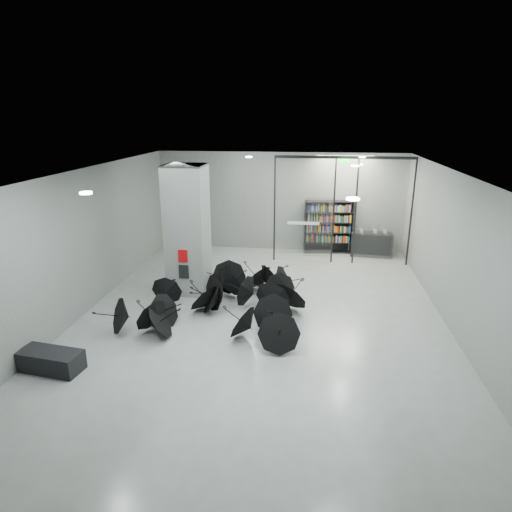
# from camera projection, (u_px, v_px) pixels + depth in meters

# --- Properties ---
(room) EXTENTS (14.00, 14.02, 4.01)m
(room) POSITION_uv_depth(u_px,v_px,m) (260.00, 220.00, 11.27)
(room) COLOR gray
(room) RESTS_ON ground
(column) EXTENTS (1.20, 1.20, 4.00)m
(column) POSITION_uv_depth(u_px,v_px,m) (188.00, 230.00, 13.72)
(column) COLOR slate
(column) RESTS_ON ground
(fire_cabinet) EXTENTS (0.28, 0.04, 0.38)m
(fire_cabinet) POSITION_uv_depth(u_px,v_px,m) (183.00, 256.00, 13.33)
(fire_cabinet) COLOR #A50A07
(fire_cabinet) RESTS_ON column
(info_panel) EXTENTS (0.30, 0.03, 0.42)m
(info_panel) POSITION_uv_depth(u_px,v_px,m) (184.00, 272.00, 13.48)
(info_panel) COLOR black
(info_panel) RESTS_ON column
(exit_sign) EXTENTS (0.30, 0.06, 0.15)m
(exit_sign) POSITION_uv_depth(u_px,v_px,m) (345.00, 162.00, 15.70)
(exit_sign) COLOR #0CE533
(exit_sign) RESTS_ON room
(glass_partition) EXTENTS (5.06, 0.08, 4.00)m
(glass_partition) POSITION_uv_depth(u_px,v_px,m) (342.00, 206.00, 16.39)
(glass_partition) COLOR silver
(glass_partition) RESTS_ON ground
(bench) EXTENTS (1.48, 0.79, 0.45)m
(bench) POSITION_uv_depth(u_px,v_px,m) (51.00, 361.00, 9.77)
(bench) COLOR black
(bench) RESTS_ON ground
(bookshelf) EXTENTS (1.98, 0.60, 2.14)m
(bookshelf) POSITION_uv_depth(u_px,v_px,m) (329.00, 227.00, 17.95)
(bookshelf) COLOR black
(bookshelf) RESTS_ON ground
(shop_counter) EXTENTS (1.63, 0.76, 0.95)m
(shop_counter) POSITION_uv_depth(u_px,v_px,m) (371.00, 244.00, 17.70)
(shop_counter) COLOR black
(shop_counter) RESTS_ON ground
(umbrella_cluster) EXTENTS (5.51, 4.94, 1.28)m
(umbrella_cluster) POSITION_uv_depth(u_px,v_px,m) (234.00, 302.00, 12.67)
(umbrella_cluster) COLOR black
(umbrella_cluster) RESTS_ON ground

